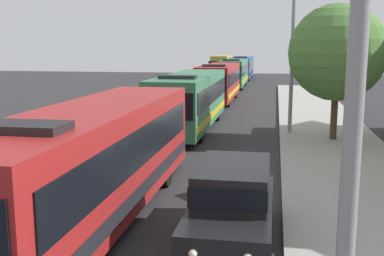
# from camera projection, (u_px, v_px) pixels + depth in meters

# --- Properties ---
(bus_lead) EXTENTS (2.58, 11.85, 3.21)m
(bus_lead) POSITION_uv_depth(u_px,v_px,m) (95.00, 158.00, 12.20)
(bus_lead) COLOR maroon
(bus_lead) RESTS_ON ground_plane
(bus_second_in_line) EXTENTS (2.58, 11.46, 3.21)m
(bus_second_in_line) POSITION_uv_depth(u_px,v_px,m) (191.00, 99.00, 25.75)
(bus_second_in_line) COLOR #33724C
(bus_second_in_line) RESTS_ON ground_plane
(bus_middle) EXTENTS (2.58, 11.00, 3.21)m
(bus_middle) POSITION_uv_depth(u_px,v_px,m) (219.00, 81.00, 38.56)
(bus_middle) COLOR maroon
(bus_middle) RESTS_ON ground_plane
(bus_fourth_in_line) EXTENTS (2.58, 10.70, 3.21)m
(bus_fourth_in_line) POSITION_uv_depth(u_px,v_px,m) (234.00, 72.00, 51.77)
(bus_fourth_in_line) COLOR #33724C
(bus_fourth_in_line) RESTS_ON ground_plane
(bus_rear) EXTENTS (2.58, 11.73, 3.21)m
(bus_rear) POSITION_uv_depth(u_px,v_px,m) (242.00, 67.00, 64.55)
(bus_rear) COLOR #284C8C
(bus_rear) RESTS_ON ground_plane
(white_suv) EXTENTS (1.86, 4.76, 1.90)m
(white_suv) POSITION_uv_depth(u_px,v_px,m) (232.00, 201.00, 10.81)
(white_suv) COLOR black
(white_suv) RESTS_ON ground_plane
(box_truck_oncoming) EXTENTS (2.35, 8.39, 3.15)m
(box_truck_oncoming) POSITION_uv_depth(u_px,v_px,m) (221.00, 66.00, 67.23)
(box_truck_oncoming) COLOR black
(box_truck_oncoming) RESTS_ON ground_plane
(streetlamp_mid) EXTENTS (6.15, 0.28, 8.47)m
(streetlamp_mid) POSITION_uv_depth(u_px,v_px,m) (293.00, 31.00, 23.35)
(streetlamp_mid) COLOR gray
(streetlamp_mid) RESTS_ON sidewalk
(roadside_tree) EXTENTS (4.56, 4.56, 6.42)m
(roadside_tree) POSITION_uv_depth(u_px,v_px,m) (337.00, 53.00, 21.78)
(roadside_tree) COLOR #4C3823
(roadside_tree) RESTS_ON sidewalk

